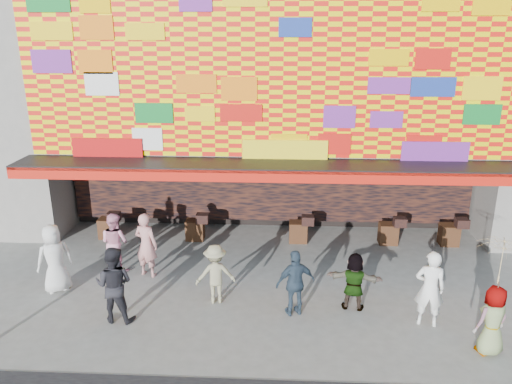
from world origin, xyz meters
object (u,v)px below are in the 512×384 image
Objects in this scene: ped_a at (55,258)px; ped_c at (114,284)px; ped_b at (146,245)px; ped_d at (215,274)px; ped_h at (430,289)px; ped_f at (354,281)px; ped_e at (295,283)px; ped_i at (115,242)px; parasol at (502,262)px; ped_g at (493,320)px.

ped_a is 2.48m from ped_c.
ped_d is (2.17, -1.38, -0.16)m from ped_b.
ped_c is at bearing 110.28° from ped_a.
ped_f is at bearing -10.05° from ped_h.
ped_i is at bearing -42.54° from ped_e.
ped_b is at bearing -172.55° from ped_i.
ped_b is 1.07m from ped_i.
parasol is at bearing 158.26° from ped_f.
ped_b is 7.72m from ped_h.
ped_h is at bearing 158.63° from ped_d.
ped_g is 0.91× the size of ped_i.
ped_g is 10.15m from ped_i.
ped_a is 1.00× the size of ped_b.
ped_i is (-1.03, 0.30, -0.07)m from ped_b.
ped_a reaches higher than ped_g.
parasol is at bearing -176.44° from ped_i.
ped_i is (-8.44, 2.47, -0.08)m from ped_h.
ped_b is 1.18× the size of ped_g.
ped_h reaches higher than ped_d.
ped_g is (8.48, -3.24, -0.15)m from ped_b.
ped_e is 0.90× the size of ped_h.
ped_c reaches higher than ped_g.
ped_b reaches higher than ped_f.
ped_d is 0.83× the size of ped_h.
parasol reaches higher than ped_g.
ped_c reaches higher than ped_a.
parasol reaches higher than ped_a.
ped_a is at bearing 168.24° from parasol.
ped_e is 4.47m from ped_g.
ped_a is 7.99m from ped_f.
ped_c is at bearing 9.88° from ped_d.
ped_b is at bearing -4.85° from ped_f.
parasol is at bearing 180.00° from ped_g.
ped_h is (-1.07, 1.07, 0.15)m from ped_g.
ped_e is at bearing -178.48° from ped_i.
ped_d is (4.42, -0.37, -0.15)m from ped_a.
ped_i is 10.24m from parasol.
ped_c is (2.08, -1.35, 0.01)m from ped_a.
ped_c reaches higher than ped_i.
ped_e reaches higher than ped_f.
ped_f is 0.86× the size of ped_i.
ped_a is 9.73m from ped_h.
parasol reaches higher than ped_d.
ped_g reaches higher than ped_d.
ped_c is 2.80m from ped_i.
ped_a is 11.03m from parasol.
ped_c is 1.09× the size of ped_i.
ped_f is at bearing -52.88° from ped_g.
ped_c is at bearing 174.18° from parasol.
ped_c is at bearing 12.16° from ped_h.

